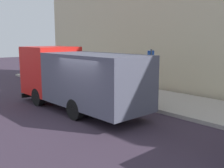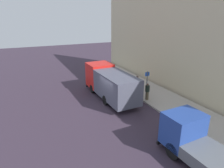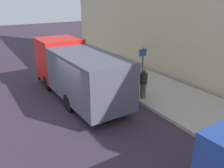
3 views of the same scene
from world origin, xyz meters
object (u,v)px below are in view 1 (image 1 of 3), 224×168
Objects in this scene: pedestrian_walking at (126,81)px; large_utility_truck at (77,77)px; traffic_cone_orange at (89,85)px; street_sign_post at (151,72)px; pedestrian_standing at (153,88)px.

large_utility_truck is at bearing -69.69° from pedestrian_walking.
pedestrian_walking is 3.28m from traffic_cone_orange.
large_utility_truck is at bearing 143.34° from street_sign_post.
pedestrian_walking reaches higher than pedestrian_standing.
large_utility_truck reaches higher than traffic_cone_orange.
pedestrian_standing is at bearing -40.59° from large_utility_truck.
street_sign_post reaches higher than traffic_cone_orange.
large_utility_truck is 4.30× the size of pedestrian_walking.
street_sign_post is (-0.02, -4.96, 1.27)m from traffic_cone_orange.
large_utility_truck is at bearing 168.77° from pedestrian_standing.
street_sign_post reaches higher than pedestrian_standing.
large_utility_truck is 13.20× the size of traffic_cone_orange.
traffic_cone_orange is 0.21× the size of street_sign_post.
pedestrian_walking is at bearing -7.17° from large_utility_truck.
pedestrian_standing is (2.71, -2.23, -0.57)m from large_utility_truck.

